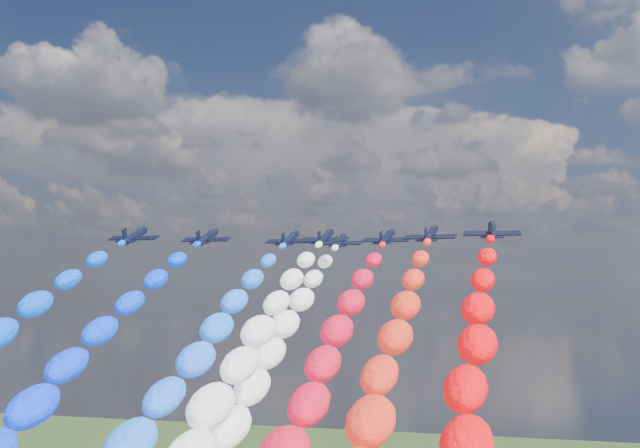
% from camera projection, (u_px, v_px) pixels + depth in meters
% --- Properties ---
extents(jet_0, '(8.45, 11.19, 5.33)m').
position_uv_depth(jet_0, '(135.00, 236.00, 133.47)').
color(jet_0, black).
extents(jet_1, '(8.00, 10.87, 5.33)m').
position_uv_depth(jet_1, '(207.00, 237.00, 138.75)').
color(jet_1, black).
extents(jet_2, '(8.05, 10.91, 5.33)m').
position_uv_depth(jet_2, '(290.00, 239.00, 145.35)').
color(jet_2, black).
extents(trail_2, '(6.23, 103.43, 53.57)m').
position_uv_depth(trail_2, '(152.00, 446.00, 92.74)').
color(trail_2, blue).
extents(jet_3, '(8.00, 10.87, 5.33)m').
position_uv_depth(jet_3, '(325.00, 237.00, 138.78)').
color(jet_3, black).
extents(jet_4, '(8.49, 11.22, 5.33)m').
position_uv_depth(jet_4, '(341.00, 241.00, 153.89)').
color(jet_4, black).
extents(trail_4, '(6.23, 103.43, 53.57)m').
position_uv_depth(trail_4, '(240.00, 432.00, 101.29)').
color(trail_4, white).
extents(jet_5, '(8.58, 11.28, 5.33)m').
position_uv_depth(jet_5, '(387.00, 238.00, 139.91)').
color(jet_5, black).
extents(jet_6, '(8.54, 11.26, 5.33)m').
position_uv_depth(jet_6, '(431.00, 234.00, 129.11)').
color(jet_6, black).
extents(jet_7, '(8.33, 11.11, 5.33)m').
position_uv_depth(jet_7, '(492.00, 231.00, 118.59)').
color(jet_7, black).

